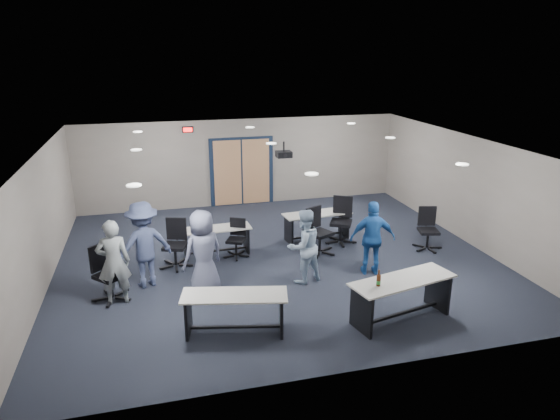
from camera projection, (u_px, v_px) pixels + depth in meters
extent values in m
plane|color=black|center=(277.00, 258.00, 11.85)|extent=(10.00, 10.00, 0.00)
cube|color=slate|center=(241.00, 162.00, 15.57)|extent=(10.00, 0.04, 2.70)
cube|color=slate|center=(352.00, 294.00, 7.29)|extent=(10.00, 0.04, 2.70)
cube|color=slate|center=(41.00, 223.00, 10.23)|extent=(0.04, 9.00, 2.70)
cube|color=slate|center=(468.00, 189.00, 12.62)|extent=(0.04, 9.00, 2.70)
cube|color=white|center=(277.00, 146.00, 11.01)|extent=(10.00, 9.00, 0.04)
cube|color=#101C31|center=(242.00, 172.00, 15.63)|extent=(2.00, 0.06, 2.20)
cube|color=tan|center=(228.00, 173.00, 15.51)|extent=(0.85, 0.04, 2.05)
cube|color=tan|center=(256.00, 171.00, 15.72)|extent=(0.85, 0.04, 2.05)
cube|color=black|center=(188.00, 130.00, 14.80)|extent=(0.32, 0.05, 0.18)
cube|color=#FF0C0C|center=(188.00, 130.00, 14.77)|extent=(0.26, 0.02, 0.12)
cylinder|color=black|center=(284.00, 147.00, 11.58)|extent=(0.04, 0.04, 0.24)
cube|color=black|center=(284.00, 154.00, 11.63)|extent=(0.35, 0.30, 0.14)
cylinder|color=black|center=(285.00, 156.00, 11.49)|extent=(0.08, 0.03, 0.08)
cube|color=#B1AEA7|center=(234.00, 295.00, 8.57)|extent=(1.91, 0.99, 0.03)
cube|color=black|center=(188.00, 315.00, 8.66)|extent=(0.17, 0.55, 0.71)
cube|color=black|center=(281.00, 313.00, 8.71)|extent=(0.17, 0.55, 0.71)
cube|color=black|center=(235.00, 327.00, 8.76)|extent=(1.59, 0.41, 0.04)
cube|color=#B1AEA7|center=(403.00, 280.00, 8.96)|extent=(2.10, 1.09, 0.03)
cube|color=black|center=(361.00, 311.00, 8.70)|extent=(0.19, 0.61, 0.78)
cube|color=black|center=(438.00, 290.00, 9.48)|extent=(0.19, 0.61, 0.78)
cube|color=black|center=(400.00, 314.00, 9.17)|extent=(1.75, 0.45, 0.04)
cube|color=#B1AEA7|center=(216.00, 229.00, 11.89)|extent=(1.68, 0.62, 0.03)
cube|color=black|center=(186.00, 245.00, 11.79)|extent=(0.07, 0.51, 0.65)
cube|color=black|center=(246.00, 238.00, 12.20)|extent=(0.07, 0.51, 0.65)
cube|color=black|center=(217.00, 251.00, 12.07)|extent=(1.48, 0.11, 0.04)
cube|color=#B1AEA7|center=(317.00, 214.00, 12.83)|extent=(1.81, 0.75, 0.03)
cube|color=black|center=(289.00, 230.00, 12.69)|extent=(0.10, 0.54, 0.69)
cube|color=black|center=(344.00, 223.00, 13.20)|extent=(0.10, 0.54, 0.69)
cube|color=black|center=(317.00, 235.00, 13.02)|extent=(1.56, 0.20, 0.04)
cylinder|color=#B93318|center=(341.00, 208.00, 13.03)|extent=(0.08, 0.08, 0.12)
imported|color=gray|center=(114.00, 262.00, 9.54)|extent=(0.64, 0.44, 1.72)
imported|color=slate|center=(203.00, 253.00, 9.91)|extent=(1.02, 0.87, 1.77)
imported|color=#A9C3DF|center=(304.00, 246.00, 10.46)|extent=(0.93, 0.82, 1.61)
imported|color=#1C509B|center=(373.00, 238.00, 10.83)|extent=(1.04, 0.62, 1.66)
imported|color=#3C476D|center=(144.00, 245.00, 10.25)|extent=(1.34, 1.04, 1.83)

